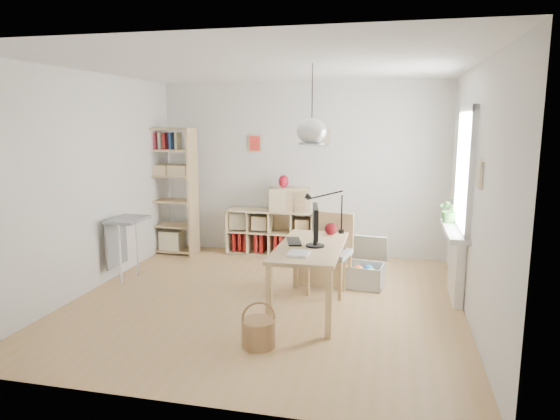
% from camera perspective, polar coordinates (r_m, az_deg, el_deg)
% --- Properties ---
extents(ground, '(4.50, 4.50, 0.00)m').
position_cam_1_polar(ground, '(6.02, -1.59, -10.35)').
color(ground, tan).
rests_on(ground, ground).
extents(room_shell, '(4.50, 4.50, 4.50)m').
position_cam_1_polar(room_shell, '(5.37, 3.65, 8.99)').
color(room_shell, white).
rests_on(room_shell, ground).
extents(window_unit, '(0.07, 1.16, 1.46)m').
position_cam_1_polar(window_unit, '(6.13, 20.47, 4.30)').
color(window_unit, white).
rests_on(window_unit, ground).
extents(radiator, '(0.10, 0.80, 0.80)m').
position_cam_1_polar(radiator, '(6.34, 19.50, -6.07)').
color(radiator, white).
rests_on(radiator, ground).
extents(windowsill, '(0.22, 1.20, 0.06)m').
position_cam_1_polar(windowsill, '(6.23, 19.28, -2.26)').
color(windowsill, white).
rests_on(windowsill, radiator).
extents(desk, '(0.70, 1.50, 0.75)m').
position_cam_1_polar(desk, '(5.57, 3.50, -4.98)').
color(desk, tan).
rests_on(desk, ground).
extents(cube_shelf, '(1.40, 0.38, 0.72)m').
position_cam_1_polar(cube_shelf, '(7.98, -1.15, -2.92)').
color(cube_shelf, beige).
rests_on(cube_shelf, ground).
extents(tall_bookshelf, '(0.80, 0.38, 2.00)m').
position_cam_1_polar(tall_bookshelf, '(8.10, -12.48, 2.71)').
color(tall_bookshelf, tan).
rests_on(tall_bookshelf, ground).
extents(side_table, '(0.40, 0.55, 0.85)m').
position_cam_1_polar(side_table, '(6.91, -17.48, -2.34)').
color(side_table, gray).
rests_on(side_table, ground).
extents(chair, '(0.56, 0.56, 0.98)m').
position_cam_1_polar(chair, '(6.21, 5.86, -4.36)').
color(chair, gray).
rests_on(chair, ground).
extents(wicker_basket, '(0.32, 0.32, 0.45)m').
position_cam_1_polar(wicker_basket, '(4.85, -2.47, -13.75)').
color(wicker_basket, olive).
rests_on(wicker_basket, ground).
extents(storage_chest, '(0.66, 0.72, 0.61)m').
position_cam_1_polar(storage_chest, '(6.58, 9.30, -6.81)').
color(storage_chest, silver).
rests_on(storage_chest, ground).
extents(monitor, '(0.21, 0.51, 0.45)m').
position_cam_1_polar(monitor, '(5.44, 4.06, -1.61)').
color(monitor, black).
rests_on(monitor, desk).
extents(keyboard, '(0.24, 0.41, 0.02)m').
position_cam_1_polar(keyboard, '(5.66, 1.61, -3.62)').
color(keyboard, black).
rests_on(keyboard, desk).
extents(task_lamp, '(0.47, 0.17, 0.50)m').
position_cam_1_polar(task_lamp, '(6.06, 4.85, 0.48)').
color(task_lamp, black).
rests_on(task_lamp, desk).
extents(yarn_ball, '(0.15, 0.15, 0.15)m').
position_cam_1_polar(yarn_ball, '(6.04, 5.82, -2.17)').
color(yarn_ball, '#4A090C').
rests_on(yarn_ball, desk).
extents(paper_tray, '(0.22, 0.27, 0.03)m').
position_cam_1_polar(paper_tray, '(5.15, 2.15, -5.01)').
color(paper_tray, white).
rests_on(paper_tray, desk).
extents(drawer_chest, '(0.69, 0.45, 0.36)m').
position_cam_1_polar(drawer_chest, '(7.75, 1.06, 1.23)').
color(drawer_chest, beige).
rests_on(drawer_chest, cube_shelf).
extents(red_vase, '(0.16, 0.16, 0.19)m').
position_cam_1_polar(red_vase, '(7.73, 0.42, 3.29)').
color(red_vase, maroon).
rests_on(red_vase, drawer_chest).
extents(potted_plant, '(0.35, 0.32, 0.33)m').
position_cam_1_polar(potted_plant, '(6.53, 18.88, 0.06)').
color(potted_plant, '#2B5821').
rests_on(potted_plant, windowsill).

